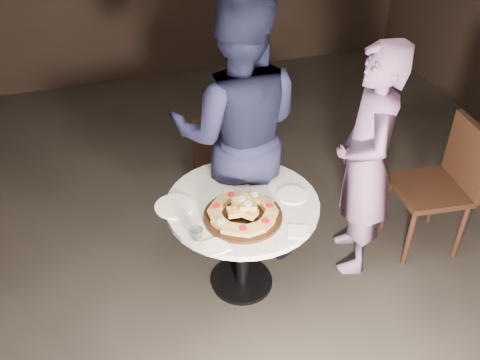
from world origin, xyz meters
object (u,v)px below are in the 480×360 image
object	(u,v)px
water_glass	(197,234)
chair_far	(217,150)
chair_right	(445,179)
diner_navy	(238,132)
table	(242,219)
serving_board	(243,216)
focaccia_pile	(243,211)
diner_teal	(365,163)

from	to	relation	value
water_glass	chair_far	bearing A→B (deg)	70.50
chair_right	diner_navy	world-z (taller)	diner_navy
table	diner_navy	distance (m)	0.57
table	serving_board	size ratio (longest dim) A/B	2.47
focaccia_pile	diner_teal	size ratio (longest dim) A/B	0.26
chair_far	diner_teal	world-z (taller)	diner_teal
water_glass	diner_navy	world-z (taller)	diner_navy
serving_board	focaccia_pile	bearing A→B (deg)	-12.33
water_glass	chair_far	world-z (taller)	chair_far
serving_board	focaccia_pile	size ratio (longest dim) A/B	1.11
focaccia_pile	chair_far	xyz separation A→B (m)	(0.13, 1.10, -0.29)
serving_board	diner_teal	distance (m)	0.87
focaccia_pile	diner_navy	world-z (taller)	diner_navy
chair_right	serving_board	bearing A→B (deg)	-78.82
table	chair_far	bearing A→B (deg)	84.64
serving_board	diner_navy	world-z (taller)	diner_navy
diner_navy	diner_teal	world-z (taller)	diner_navy
focaccia_pile	diner_navy	distance (m)	0.61
diner_teal	focaccia_pile	bearing A→B (deg)	-62.50
focaccia_pile	diner_navy	xyz separation A→B (m)	(0.14, 0.57, 0.17)
focaccia_pile	chair_far	bearing A→B (deg)	83.38
chair_far	diner_teal	xyz separation A→B (m)	(0.72, -0.94, 0.35)
water_glass	chair_right	size ratio (longest dim) A/B	0.08
chair_far	water_glass	bearing A→B (deg)	77.18
focaccia_pile	water_glass	xyz separation A→B (m)	(-0.30, -0.10, -0.02)
serving_board	chair_far	distance (m)	1.13
chair_far	diner_navy	bearing A→B (deg)	97.70
table	diner_teal	xyz separation A→B (m)	(0.81, 0.02, 0.24)
focaccia_pile	diner_teal	xyz separation A→B (m)	(0.85, 0.16, 0.06)
table	water_glass	size ratio (longest dim) A/B	15.53
diner_teal	serving_board	bearing A→B (deg)	-62.53
table	chair_right	world-z (taller)	chair_right
table	chair_far	distance (m)	0.97
serving_board	table	bearing A→B (deg)	74.23
serving_board	focaccia_pile	world-z (taller)	focaccia_pile
focaccia_pile	water_glass	size ratio (longest dim) A/B	5.68
focaccia_pile	chair_far	distance (m)	1.14
chair_far	diner_navy	distance (m)	0.70
table	chair_far	size ratio (longest dim) A/B	1.44
chair_far	chair_right	distance (m)	1.66
table	diner_navy	world-z (taller)	diner_navy
water_glass	diner_navy	distance (m)	0.82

